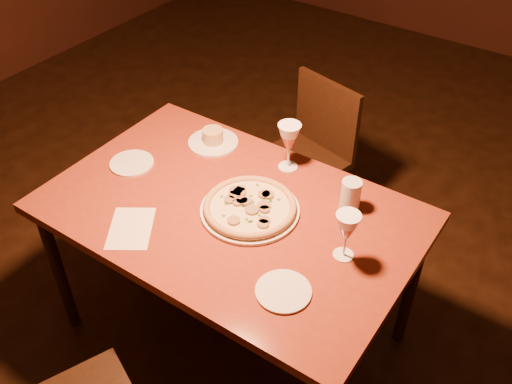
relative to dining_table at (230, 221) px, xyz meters
The scene contains 11 objects.
floor 0.70m from the dining_table, 19.96° to the right, with size 7.00×7.00×0.00m, color black.
dining_table is the anchor object (origin of this frame).
chair_far 0.84m from the dining_table, 98.96° to the left, with size 0.46×0.46×0.80m.
pizza_plate 0.11m from the dining_table, 22.93° to the left, with size 0.36×0.36×0.04m.
ramekin_saucer 0.43m from the dining_table, 136.47° to the left, with size 0.21×0.21×0.07m.
wine_glass_far 0.37m from the dining_table, 83.22° to the left, with size 0.09×0.09×0.20m, color #B55A4B, non-canonical shape.
wine_glass_right 0.48m from the dining_table, ahead, with size 0.08×0.08×0.18m, color #B55A4B, non-canonical shape.
water_tumbler 0.46m from the dining_table, 35.49° to the left, with size 0.07×0.07×0.12m, color silver.
side_plate_left 0.49m from the dining_table, behind, with size 0.18×0.18×0.01m, color silver.
side_plate_near 0.44m from the dining_table, 30.41° to the right, with size 0.18×0.18×0.01m, color silver.
menu_card 0.37m from the dining_table, 128.20° to the right, with size 0.15×0.22×0.00m, color silver.
Camera 1 is at (0.77, -1.15, 2.12)m, focal length 40.00 mm.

